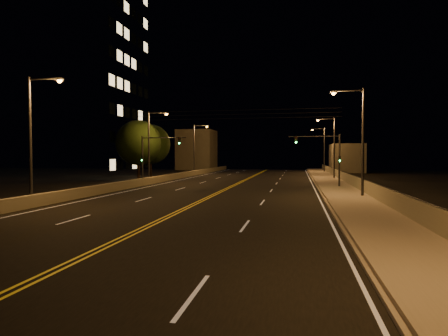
% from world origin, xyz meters
% --- Properties ---
extents(road, '(18.00, 120.00, 0.02)m').
position_xyz_m(road, '(0.00, 20.00, 0.01)').
color(road, black).
rests_on(road, ground).
extents(sidewalk, '(3.60, 120.00, 0.30)m').
position_xyz_m(sidewalk, '(10.80, 20.00, 0.15)').
color(sidewalk, gray).
rests_on(sidewalk, ground).
extents(curb, '(0.14, 120.00, 0.15)m').
position_xyz_m(curb, '(8.93, 20.00, 0.07)').
color(curb, gray).
rests_on(curb, ground).
extents(parapet_wall, '(0.30, 120.00, 1.00)m').
position_xyz_m(parapet_wall, '(12.45, 20.00, 0.80)').
color(parapet_wall, gray).
rests_on(parapet_wall, sidewalk).
extents(jersey_barrier, '(0.45, 120.00, 0.81)m').
position_xyz_m(jersey_barrier, '(-9.89, 20.00, 0.41)').
color(jersey_barrier, gray).
rests_on(jersey_barrier, ground).
extents(distant_building_right, '(6.00, 10.00, 5.57)m').
position_xyz_m(distant_building_right, '(16.50, 71.19, 2.78)').
color(distant_building_right, gray).
rests_on(distant_building_right, ground).
extents(distant_building_left, '(8.00, 8.00, 9.10)m').
position_xyz_m(distant_building_left, '(-16.00, 76.72, 4.55)').
color(distant_building_left, gray).
rests_on(distant_building_left, ground).
extents(parapet_rail, '(0.06, 120.00, 0.06)m').
position_xyz_m(parapet_rail, '(12.45, 20.00, 1.33)').
color(parapet_rail, black).
rests_on(parapet_rail, parapet_wall).
extents(lane_markings, '(17.32, 116.00, 0.00)m').
position_xyz_m(lane_markings, '(0.00, 19.93, 0.02)').
color(lane_markings, silver).
rests_on(lane_markings, road).
extents(streetlight_1, '(2.55, 0.28, 8.44)m').
position_xyz_m(streetlight_1, '(11.50, 22.89, 4.92)').
color(streetlight_1, '#2D2D33').
rests_on(streetlight_1, ground).
extents(streetlight_2, '(2.55, 0.28, 8.44)m').
position_xyz_m(streetlight_2, '(11.50, 45.59, 4.92)').
color(streetlight_2, '#2D2D33').
rests_on(streetlight_2, ground).
extents(streetlight_3, '(2.55, 0.28, 8.44)m').
position_xyz_m(streetlight_3, '(11.50, 64.87, 4.92)').
color(streetlight_3, '#2D2D33').
rests_on(streetlight_3, ground).
extents(streetlight_4, '(2.55, 0.28, 8.44)m').
position_xyz_m(streetlight_4, '(-9.90, 14.47, 4.92)').
color(streetlight_4, '#2D2D33').
rests_on(streetlight_4, ground).
extents(streetlight_5, '(2.55, 0.28, 8.44)m').
position_xyz_m(streetlight_5, '(-9.90, 34.25, 4.92)').
color(streetlight_5, '#2D2D33').
rests_on(streetlight_5, ground).
extents(streetlight_6, '(2.55, 0.28, 8.44)m').
position_xyz_m(streetlight_6, '(-9.90, 53.76, 4.92)').
color(streetlight_6, '#2D2D33').
rests_on(streetlight_6, ground).
extents(traffic_signal_right, '(5.11, 0.31, 5.46)m').
position_xyz_m(traffic_signal_right, '(9.93, 31.49, 3.51)').
color(traffic_signal_right, '#2D2D33').
rests_on(traffic_signal_right, ground).
extents(traffic_signal_left, '(5.11, 0.31, 5.46)m').
position_xyz_m(traffic_signal_left, '(-8.73, 31.49, 3.51)').
color(traffic_signal_left, '#2D2D33').
rests_on(traffic_signal_left, ground).
extents(overhead_wires, '(22.00, 0.03, 0.83)m').
position_xyz_m(overhead_wires, '(0.00, 29.50, 7.40)').
color(overhead_wires, black).
extents(building_tower, '(24.00, 15.00, 32.89)m').
position_xyz_m(building_tower, '(-30.69, 47.61, 15.87)').
color(building_tower, gray).
rests_on(building_tower, ground).
extents(tree_0, '(5.80, 5.80, 7.86)m').
position_xyz_m(tree_0, '(-13.18, 38.06, 4.95)').
color(tree_0, black).
rests_on(tree_0, ground).
extents(tree_1, '(5.80, 5.80, 7.86)m').
position_xyz_m(tree_1, '(-14.27, 44.68, 4.95)').
color(tree_1, black).
rests_on(tree_1, ground).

